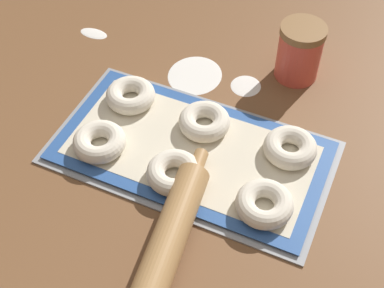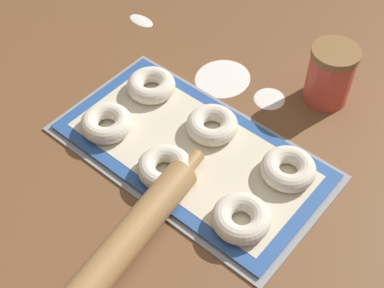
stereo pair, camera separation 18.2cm
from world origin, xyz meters
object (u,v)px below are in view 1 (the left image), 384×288
Objects in this scene: bagel_back_center at (203,121)px; flour_canister at (300,52)px; baking_tray at (192,152)px; bagel_front_right at (264,204)px; rolling_pin at (159,266)px; bagel_front_left at (99,142)px; bagel_back_left at (131,95)px; bagel_front_center at (172,172)px; bagel_back_right at (290,148)px.

bagel_back_center is 0.80× the size of flour_canister.
bagel_front_right is at bearing -23.12° from baking_tray.
bagel_front_right is 0.21× the size of rolling_pin.
flour_canister is at bearing 52.79° from bagel_front_left.
bagel_back_left is 0.37m from flour_canister.
bagel_front_left is 1.00× the size of bagel_back_left.
bagel_front_center is 0.22m from bagel_back_left.
bagel_front_left reaches higher than baking_tray.
bagel_front_center and bagel_back_left have the same top height.
flour_canister is at bearing 83.91° from rolling_pin.
rolling_pin is (0.06, -0.32, 0.00)m from bagel_back_center.
rolling_pin is (-0.11, -0.18, 0.00)m from bagel_front_right.
bagel_front_left is 0.29m from rolling_pin.
bagel_back_center is 1.00× the size of bagel_back_right.
baking_tray is at bearing 156.88° from bagel_front_right.
rolling_pin is at bearing -122.21° from bagel_front_right.
bagel_back_center is at bearing -1.87° from bagel_back_left.
bagel_back_center is (0.16, 0.13, 0.00)m from bagel_front_left.
bagel_front_center is (0.16, -0.01, 0.00)m from bagel_front_left.
bagel_back_left is 0.17m from bagel_back_center.
bagel_front_left is 0.21m from bagel_back_center.
bagel_front_center is at bearing -141.39° from bagel_back_right.
bagel_front_right is 0.37m from bagel_back_left.
bagel_back_left is 1.00× the size of bagel_back_center.
bagel_back_left and bagel_back_center have the same top height.
bagel_front_right and bagel_back_right have the same top height.
bagel_back_center is (-0.00, 0.06, 0.02)m from baking_tray.
baking_tray is 5.25× the size of bagel_back_center.
rolling_pin reaches higher than baking_tray.
bagel_front_left is 0.33m from bagel_front_right.
bagel_back_left is at bearing 92.55° from bagel_front_left.
bagel_front_left is 0.36m from bagel_back_right.
bagel_back_right is at bearing -0.10° from bagel_back_left.
bagel_back_center is at bearing 89.09° from bagel_front_center.
bagel_front_right is 1.00× the size of bagel_back_right.
bagel_front_center is 1.00× the size of bagel_back_right.
bagel_back_right is (0.34, 0.14, 0.00)m from bagel_front_left.
bagel_front_right is 0.14m from bagel_back_right.
baking_tray is 5.25× the size of bagel_front_right.
bagel_back_center is 0.18m from bagel_back_right.
flour_canister reaches higher than bagel_back_right.
bagel_back_left is 0.39m from rolling_pin.
bagel_back_center is at bearing 39.27° from bagel_front_left.
bagel_back_right is at bearing 21.43° from baking_tray.
bagel_back_center is 0.27m from flour_canister.
bagel_front_center is (-0.01, -0.08, 0.02)m from baking_tray.
rolling_pin is at bearing -79.16° from bagel_back_center.
rolling_pin is (-0.06, -0.56, -0.04)m from flour_canister.
bagel_front_center is 1.00× the size of bagel_back_center.
baking_tray is at bearing 85.03° from bagel_front_center.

